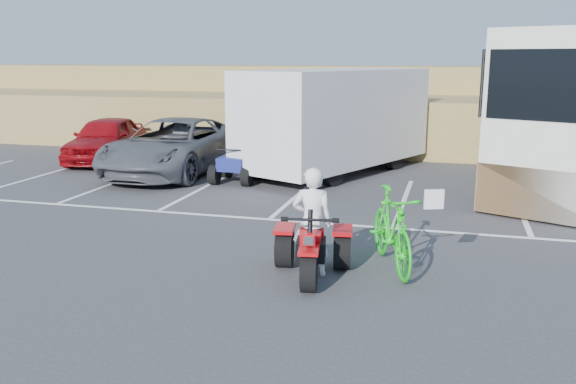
% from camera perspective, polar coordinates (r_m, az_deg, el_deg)
% --- Properties ---
extents(ground, '(100.00, 100.00, 0.00)m').
position_cam_1_polar(ground, '(11.19, -5.36, -5.66)').
color(ground, '#353538').
rests_on(ground, ground).
extents(parking_stripes, '(28.00, 5.16, 0.01)m').
position_cam_1_polar(parking_stripes, '(14.73, 3.36, -1.17)').
color(parking_stripes, white).
rests_on(parking_stripes, ground).
extents(grass_embankment, '(40.00, 8.50, 3.10)m').
position_cam_1_polar(grass_embankment, '(25.79, 6.81, 7.83)').
color(grass_embankment, olive).
rests_on(grass_embankment, ground).
extents(red_trike_atv, '(1.56, 1.92, 1.12)m').
position_cam_1_polar(red_trike_atv, '(9.94, 2.19, -7.99)').
color(red_trike_atv, '#B40A0E').
rests_on(red_trike_atv, ground).
extents(rider, '(0.71, 0.53, 1.78)m').
position_cam_1_polar(rider, '(9.81, 2.29, -2.80)').
color(rider, white).
rests_on(rider, ground).
extents(green_dirt_bike, '(1.40, 2.33, 1.35)m').
position_cam_1_polar(green_dirt_bike, '(10.31, 9.68, -3.46)').
color(green_dirt_bike, '#14BF19').
rests_on(green_dirt_bike, ground).
extents(grey_pickup, '(2.81, 5.98, 1.65)m').
position_cam_1_polar(grey_pickup, '(18.94, -10.63, 4.23)').
color(grey_pickup, '#4D4E55').
rests_on(grey_pickup, ground).
extents(red_car, '(2.66, 4.73, 1.52)m').
position_cam_1_polar(red_car, '(21.71, -16.65, 4.78)').
color(red_car, maroon).
rests_on(red_car, ground).
extents(cargo_trailer, '(5.21, 7.21, 3.13)m').
position_cam_1_polar(cargo_trailer, '(18.65, 4.47, 6.96)').
color(cargo_trailer, silver).
rests_on(cargo_trailer, ground).
extents(quad_atv_blue, '(1.22, 1.61, 1.03)m').
position_cam_1_polar(quad_atv_blue, '(17.48, -4.83, 0.97)').
color(quad_atv_blue, navy).
rests_on(quad_atv_blue, ground).
extents(quad_atv_green, '(1.24, 1.56, 0.95)m').
position_cam_1_polar(quad_atv_green, '(17.99, -0.03, 1.35)').
color(quad_atv_green, '#165112').
rests_on(quad_atv_green, ground).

